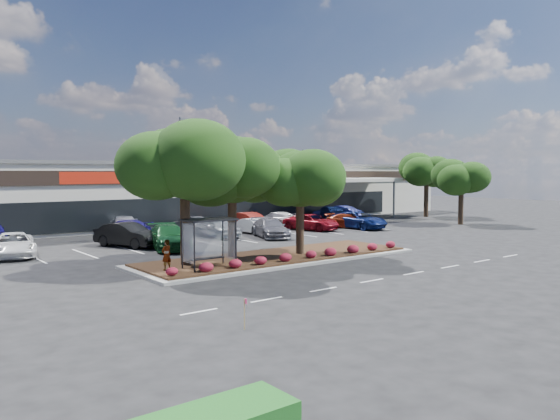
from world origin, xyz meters
TOP-DOWN VIEW (x-y plane):
  - ground at (0.00, 0.00)m, footprint 160.00×160.00m
  - retail_store at (0.06, 33.91)m, footprint 80.40×25.20m
  - landscape_island at (-2.00, 4.00)m, footprint 18.00×6.00m
  - lane_markings at (-0.14, 10.42)m, footprint 33.12×20.06m
  - shrub_row at (-2.00, 1.90)m, footprint 17.00×0.80m
  - bus_shelter at (-7.50, 2.95)m, footprint 2.75×1.55m
  - island_tree_west at (-8.00, 4.50)m, footprint 7.20×7.20m
  - island_tree_mid at (-4.50, 5.20)m, footprint 6.60×6.60m
  - island_tree_east at (-0.50, 3.70)m, footprint 5.80×5.80m
  - tree_east_near at (26.00, 10.00)m, footprint 5.60×5.60m
  - tree_east_far at (31.00, 18.00)m, footprint 6.40×6.40m
  - conifer_north_east at (34.00, 44.00)m, footprint 3.96×3.96m
  - person_waiting at (-9.63, 3.49)m, footprint 0.65×0.50m
  - light_pole at (-2.35, 15.46)m, footprint 1.40×0.82m
  - survey_stake at (-11.96, -7.03)m, footprint 0.08×0.14m
  - car_0 at (-14.41, 14.97)m, footprint 3.43×5.74m
  - car_1 at (-6.95, 14.95)m, footprint 3.67×5.44m
  - car_2 at (-5.23, 12.08)m, footprint 3.78×6.11m
  - car_3 at (0.95, 15.84)m, footprint 2.07×4.89m
  - car_4 at (4.27, 13.07)m, footprint 3.70×5.63m
  - car_5 at (4.74, 15.94)m, footprint 1.76×4.12m
  - car_6 at (10.61, 15.23)m, footprint 3.65×5.67m
  - car_7 at (14.90, 13.49)m, footprint 2.87×5.82m
  - car_8 at (14.57, 14.15)m, footprint 3.49×5.12m
  - car_10 at (-5.25, 19.47)m, footprint 2.76×5.48m
  - car_11 at (-4.26, 22.28)m, footprint 4.02×5.99m
  - car_12 at (1.44, 21.08)m, footprint 2.74×4.70m
  - car_13 at (7.09, 21.03)m, footprint 1.82×4.22m
  - car_14 at (5.96, 19.41)m, footprint 2.32×5.06m
  - car_15 at (10.22, 20.03)m, footprint 3.10×5.24m
  - car_16 at (18.28, 21.02)m, footprint 4.19×6.10m
  - car_17 at (18.74, 20.46)m, footprint 3.50×5.43m

SIDE VIEW (x-z plane):
  - ground at x=0.00m, z-range 0.00..0.00m
  - lane_markings at x=-0.14m, z-range 0.00..0.01m
  - landscape_island at x=-2.00m, z-range -0.01..0.25m
  - shrub_row at x=-2.00m, z-range 0.26..0.76m
  - car_5 at x=4.74m, z-range 0.00..1.32m
  - car_13 at x=7.09m, z-range 0.00..1.35m
  - survey_stake at x=-11.96m, z-range 0.15..1.21m
  - car_8 at x=14.57m, z-range 0.00..1.38m
  - car_15 at x=10.22m, z-range 0.00..1.42m
  - car_6 at x=10.61m, z-range 0.00..1.45m
  - car_0 at x=-14.41m, z-range 0.00..1.49m
  - car_12 at x=1.44m, z-range 0.00..1.50m
  - car_4 at x=4.27m, z-range 0.00..1.52m
  - car_10 at x=-5.25m, z-range 0.00..1.53m
  - car_7 at x=14.90m, z-range 0.00..1.59m
  - car_14 at x=5.96m, z-range 0.00..1.61m
  - car_11 at x=-4.26m, z-range 0.00..1.61m
  - car_16 at x=18.28m, z-range 0.00..1.64m
  - car_3 at x=0.95m, z-range 0.00..1.65m
  - car_2 at x=-5.23m, z-range 0.00..1.65m
  - car_17 at x=18.74m, z-range 0.00..1.69m
  - car_1 at x=-6.95m, z-range 0.00..1.70m
  - person_waiting at x=-9.63m, z-range 0.26..1.84m
  - bus_shelter at x=-7.50m, z-range 1.01..3.60m
  - retail_store at x=0.06m, z-range 0.03..6.28m
  - tree_east_near at x=26.00m, z-range 0.00..6.51m
  - island_tree_east at x=-0.50m, z-range 0.26..6.76m
  - tree_east_far at x=31.00m, z-range 0.00..7.62m
  - island_tree_mid at x=-4.50m, z-range 0.26..7.58m
  - light_pole at x=-2.35m, z-range -0.55..8.90m
  - island_tree_west at x=-8.00m, z-range 0.26..8.15m
  - conifer_north_east at x=34.00m, z-range 0.00..9.00m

